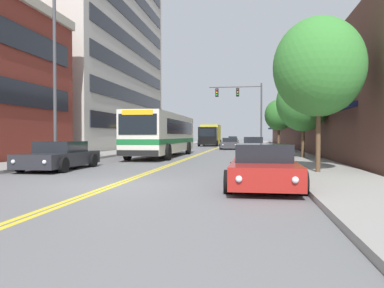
{
  "coord_description": "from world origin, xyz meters",
  "views": [
    {
      "loc": [
        4.08,
        -10.77,
        1.5
      ],
      "look_at": [
        -0.33,
        17.25,
        0.86
      ],
      "focal_mm": 35.0,
      "sensor_mm": 36.0,
      "label": 1
    }
  ],
  "objects": [
    {
      "name": "office_tower_left",
      "position": [
        -14.66,
        29.2,
        11.45
      ],
      "size": [
        12.08,
        25.32,
        22.91
      ],
      "color": "#BCB7AD",
      "rests_on": "ground_plane"
    },
    {
      "name": "fire_hydrant",
      "position": [
        5.95,
        11.0,
        0.6
      ],
      "size": [
        0.32,
        0.24,
        0.92
      ],
      "color": "#B7B7BC",
      "rests_on": "sidewalk_right"
    },
    {
      "name": "sidewalk_right",
      "position": [
        6.96,
        37.0,
        0.07
      ],
      "size": [
        2.92,
        106.0,
        0.15
      ],
      "color": "gray",
      "rests_on": "ground_plane"
    },
    {
      "name": "ground_plane",
      "position": [
        0.0,
        37.0,
        0.0
      ],
      "size": [
        240.0,
        240.0,
        0.0
      ],
      "primitive_type": "plane",
      "color": "slate"
    },
    {
      "name": "centre_line",
      "position": [
        0.0,
        37.0,
        0.0
      ],
      "size": [
        0.34,
        106.0,
        0.01
      ],
      "color": "yellow",
      "rests_on": "ground_plane"
    },
    {
      "name": "sidewalk_left",
      "position": [
        -6.96,
        37.0,
        0.07
      ],
      "size": [
        2.92,
        106.0,
        0.15
      ],
      "color": "gray",
      "rests_on": "ground_plane"
    },
    {
      "name": "car_silver_parked_right_far",
      "position": [
        4.28,
        20.14,
        0.65
      ],
      "size": [
        2.02,
        4.14,
        1.39
      ],
      "color": "#B7B7BC",
      "rests_on": "ground_plane"
    },
    {
      "name": "car_dark_grey_moving_second",
      "position": [
        1.84,
        30.47,
        0.59
      ],
      "size": [
        2.12,
        4.18,
        1.26
      ],
      "color": "#38383D",
      "rests_on": "ground_plane"
    },
    {
      "name": "traffic_signal_mast",
      "position": [
        3.34,
        30.61,
        5.1
      ],
      "size": [
        5.79,
        0.38,
        7.21
      ],
      "color": "#47474C",
      "rests_on": "ground_plane"
    },
    {
      "name": "car_slate_blue_moving_lead",
      "position": [
        0.84,
        57.59,
        0.64
      ],
      "size": [
        1.99,
        4.6,
        1.36
      ],
      "color": "#475675",
      "rests_on": "ground_plane"
    },
    {
      "name": "car_charcoal_parked_left_near",
      "position": [
        -4.32,
        4.72,
        0.58
      ],
      "size": [
        2.12,
        4.74,
        1.24
      ],
      "color": "#232328",
      "rests_on": "ground_plane"
    },
    {
      "name": "storefront_row_right",
      "position": [
        12.65,
        37.0,
        3.61
      ],
      "size": [
        9.1,
        68.0,
        7.23
      ],
      "color": "brown",
      "rests_on": "ground_plane"
    },
    {
      "name": "car_beige_parked_right_mid",
      "position": [
        4.3,
        41.69,
        0.59
      ],
      "size": [
        2.14,
        4.16,
        1.26
      ],
      "color": "#BCAD89",
      "rests_on": "ground_plane"
    },
    {
      "name": "box_truck",
      "position": [
        -1.82,
        43.87,
        1.6
      ],
      "size": [
        2.82,
        7.9,
        3.09
      ],
      "color": "black",
      "rests_on": "ground_plane"
    },
    {
      "name": "street_tree_right_far",
      "position": [
        6.59,
        24.23,
        3.37
      ],
      "size": [
        2.56,
        2.56,
        4.65
      ],
      "color": "brown",
      "rests_on": "sidewalk_right"
    },
    {
      "name": "car_red_parked_right_foreground",
      "position": [
        4.45,
        0.38,
        0.58
      ],
      "size": [
        2.09,
        4.78,
        1.25
      ],
      "color": "maroon",
      "rests_on": "ground_plane"
    },
    {
      "name": "street_tree_right_near",
      "position": [
        6.57,
        3.77,
        4.05
      ],
      "size": [
        3.36,
        3.36,
        5.76
      ],
      "color": "brown",
      "rests_on": "sidewalk_right"
    },
    {
      "name": "street_tree_right_mid",
      "position": [
        7.3,
        13.34,
        3.59
      ],
      "size": [
        3.32,
        3.32,
        5.27
      ],
      "color": "brown",
      "rests_on": "sidewalk_right"
    },
    {
      "name": "car_navy_parked_left_mid",
      "position": [
        -4.31,
        32.98,
        0.63
      ],
      "size": [
        2.05,
        4.45,
        1.36
      ],
      "color": "#19234C",
      "rests_on": "ground_plane"
    },
    {
      "name": "street_lamp_left_near",
      "position": [
        -5.09,
        6.11,
        5.01
      ],
      "size": [
        1.83,
        0.28,
        8.6
      ],
      "color": "#47474C",
      "rests_on": "ground_plane"
    },
    {
      "name": "city_bus",
      "position": [
        -2.14,
        15.55,
        1.69
      ],
      "size": [
        2.82,
        12.37,
        2.98
      ],
      "color": "silver",
      "rests_on": "ground_plane"
    }
  ]
}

